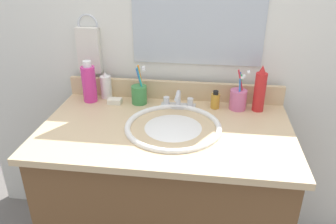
{
  "coord_description": "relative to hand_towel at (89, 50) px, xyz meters",
  "views": [
    {
      "loc": [
        0.17,
        -1.19,
        1.44
      ],
      "look_at": [
        0.01,
        0.0,
        0.85
      ],
      "focal_mm": 35.58,
      "sensor_mm": 36.0,
      "label": 1
    }
  ],
  "objects": [
    {
      "name": "cup_green",
      "position": [
        0.26,
        -0.1,
        -0.17
      ],
      "size": [
        0.07,
        0.08,
        0.19
      ],
      "color": "#3F8C47",
      "rests_on": "countertop"
    },
    {
      "name": "vanity_cabinet",
      "position": [
        0.42,
        -0.32,
        -0.62
      ],
      "size": [
        0.99,
        0.56,
        0.75
      ],
      "primitive_type": "cube",
      "color": "brown",
      "rests_on": "ground_plane"
    },
    {
      "name": "mirror_panel",
      "position": [
        0.52,
        0.02,
        0.23
      ],
      "size": [
        0.6,
        0.01,
        0.56
      ],
      "primitive_type": "cube",
      "color": "#B2BCC6"
    },
    {
      "name": "backsplash",
      "position": [
        0.42,
        -0.02,
        -0.17
      ],
      "size": [
        1.04,
        0.02,
        0.09
      ],
      "primitive_type": "cube",
      "color": "#D1B284",
      "rests_on": "countertop"
    },
    {
      "name": "countertop",
      "position": [
        0.42,
        -0.32,
        -0.23
      ],
      "size": [
        1.04,
        0.61,
        0.03
      ],
      "primitive_type": "cube",
      "color": "#D1B284",
      "rests_on": "vanity_cabinet"
    },
    {
      "name": "bottle_spray_red",
      "position": [
        0.81,
        -0.1,
        -0.12
      ],
      "size": [
        0.05,
        0.05,
        0.21
      ],
      "color": "red",
      "rests_on": "countertop"
    },
    {
      "name": "cup_pink",
      "position": [
        0.72,
        -0.1,
        -0.17
      ],
      "size": [
        0.08,
        0.08,
        0.19
      ],
      "color": "#D16693",
      "rests_on": "countertop"
    },
    {
      "name": "hand_towel",
      "position": [
        0.0,
        0.0,
        0.0
      ],
      "size": [
        0.11,
        0.04,
        0.22
      ],
      "primitive_type": "cube",
      "color": "silver"
    },
    {
      "name": "bottle_lotion_white",
      "position": [
        0.09,
        -0.05,
        -0.16
      ],
      "size": [
        0.05,
        0.05,
        0.13
      ],
      "color": "white",
      "rests_on": "countertop"
    },
    {
      "name": "back_wall",
      "position": [
        0.42,
        0.04,
        -0.35
      ],
      "size": [
        2.14,
        0.04,
        1.3
      ],
      "primitive_type": "cube",
      "color": "silver",
      "rests_on": "ground_plane"
    },
    {
      "name": "bottle_oil_amber",
      "position": [
        0.62,
        -0.1,
        -0.18
      ],
      "size": [
        0.04,
        0.04,
        0.08
      ],
      "color": "gold",
      "rests_on": "countertop"
    },
    {
      "name": "soap_bar",
      "position": [
        0.15,
        -0.12,
        -0.21
      ],
      "size": [
        0.06,
        0.04,
        0.02
      ],
      "primitive_type": "cube",
      "color": "white",
      "rests_on": "countertop"
    },
    {
      "name": "bottle_soap_pink",
      "position": [
        0.02,
        -0.1,
        -0.13
      ],
      "size": [
        0.07,
        0.07,
        0.2
      ],
      "color": "#D8338C",
      "rests_on": "countertop"
    },
    {
      "name": "sink_basin",
      "position": [
        0.45,
        -0.32,
        -0.25
      ],
      "size": [
        0.4,
        0.4,
        0.11
      ],
      "color": "white",
      "rests_on": "countertop"
    },
    {
      "name": "towel_ring",
      "position": [
        0.0,
        0.02,
        0.12
      ],
      "size": [
        0.1,
        0.01,
        0.1
      ],
      "primitive_type": "torus",
      "rotation": [
        1.57,
        0.0,
        0.0
      ],
      "color": "silver"
    },
    {
      "name": "faucet",
      "position": [
        0.45,
        -0.12,
        -0.19
      ],
      "size": [
        0.16,
        0.1,
        0.08
      ],
      "color": "silver",
      "rests_on": "countertop"
    }
  ]
}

